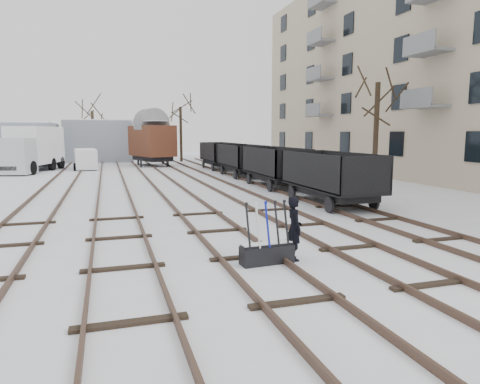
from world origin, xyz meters
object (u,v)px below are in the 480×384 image
object	(u,v)px
worker	(294,228)
box_van_wagon	(152,140)
lorry	(31,149)
freight_wagon_a	(330,185)
ground_frame	(267,252)
panel_van	(86,159)

from	to	relation	value
worker	box_van_wagon	size ratio (longest dim) A/B	0.26
box_van_wagon	lorry	distance (m)	10.54
worker	freight_wagon_a	bearing A→B (deg)	-29.51
worker	ground_frame	bearing A→B (deg)	102.99
freight_wagon_a	lorry	distance (m)	26.07
freight_wagon_a	lorry	xyz separation A→B (m)	(-15.00, 21.30, 0.99)
lorry	panel_van	distance (m)	4.27
ground_frame	lorry	xyz separation A→B (m)	(-9.32, 28.46, 1.57)
panel_van	ground_frame	bearing A→B (deg)	-84.98
freight_wagon_a	panel_van	size ratio (longest dim) A/B	1.36
box_van_wagon	panel_van	bearing A→B (deg)	-174.59
panel_van	freight_wagon_a	bearing A→B (deg)	-69.07
freight_wagon_a	box_van_wagon	distance (m)	25.48
ground_frame	box_van_wagon	world-z (taller)	box_van_wagon
ground_frame	lorry	bearing A→B (deg)	103.65
worker	box_van_wagon	xyz separation A→B (m)	(-0.19, 31.97, 1.65)
lorry	box_van_wagon	bearing A→B (deg)	35.33
lorry	panel_van	size ratio (longest dim) A/B	2.03
lorry	ground_frame	bearing A→B (deg)	-56.61
box_van_wagon	worker	bearing A→B (deg)	-106.97
ground_frame	freight_wagon_a	world-z (taller)	freight_wagon_a
freight_wagon_a	lorry	world-z (taller)	lorry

